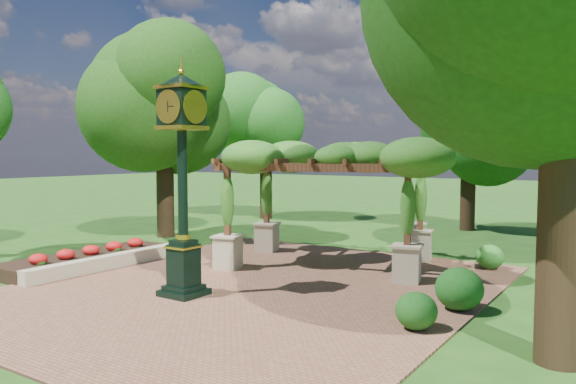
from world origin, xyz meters
The scene contains 13 objects.
ground centered at (0.00, 0.00, 0.00)m, with size 120.00×120.00×0.00m, color #1E4714.
brick_plaza centered at (0.00, 1.00, 0.02)m, with size 10.00×12.00×0.04m, color brown.
border_wall centered at (-4.60, 0.50, 0.20)m, with size 0.35×5.00×0.40m, color #C6B793.
flower_bed centered at (-5.50, 0.50, 0.18)m, with size 1.50×5.00×0.36m, color red.
pedestal_clock centered at (-0.82, -0.46, 2.97)m, with size 1.00×1.00×4.98m.
pergola centered at (0.14, 4.32, 2.90)m, with size 6.28×4.75×3.53m.
sundial centered at (1.70, 7.30, 0.45)m, with size 0.74×0.74×1.01m.
shrub_front centered at (4.37, 0.05, 0.38)m, with size 0.75×0.75×0.68m, color #1A5016.
shrub_mid centered at (4.64, 1.72, 0.47)m, with size 0.96×0.96×0.86m, color #164C15.
shrub_back centered at (4.15, 6.21, 0.37)m, with size 0.74×0.74×0.66m, color #24651D.
tree_west_near centered at (-7.73, 5.73, 5.33)m, with size 4.22×4.22×7.77m.
tree_west_far centered at (-8.03, 12.73, 4.80)m, with size 3.73×3.73×7.00m.
tree_north centered at (1.36, 13.93, 4.61)m, with size 3.42×3.42×6.74m.
Camera 1 is at (7.87, -9.43, 3.20)m, focal length 35.00 mm.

